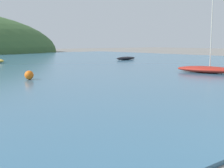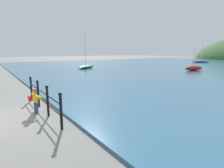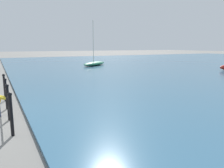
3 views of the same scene
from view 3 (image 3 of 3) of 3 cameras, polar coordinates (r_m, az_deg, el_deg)
The scene contains 2 objects.
iron_railing at distance 8.57m, azimuth -25.74°, elevation -2.96°, with size 4.47×0.12×1.21m.
boat_white_sailboat at distance 26.30m, azimuth -4.62°, elevation 5.38°, with size 3.63×4.24×5.26m.
Camera 3 is at (8.11, 1.25, 2.40)m, focal length 35.00 mm.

